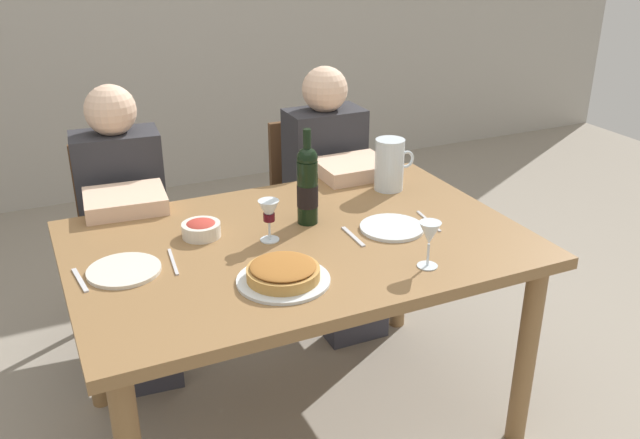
{
  "coord_description": "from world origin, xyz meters",
  "views": [
    {
      "loc": [
        -0.8,
        -1.89,
        1.75
      ],
      "look_at": [
        0.08,
        0.0,
        0.81
      ],
      "focal_mm": 38.3,
      "sensor_mm": 36.0,
      "label": 1
    }
  ],
  "objects_px": {
    "wine_bottle": "(307,185)",
    "dinner_plate_left_setting": "(392,228)",
    "baked_tart": "(283,273)",
    "diner_right": "(335,194)",
    "wine_glass_left_diner": "(430,235)",
    "chair_right": "(314,200)",
    "chair_left": "(124,230)",
    "water_pitcher": "(389,167)",
    "dining_table": "(299,263)",
    "diner_left": "(126,226)",
    "dinner_plate_right_setting": "(124,270)",
    "wine_glass_right_diner": "(269,213)",
    "salad_bowl": "(201,228)"
  },
  "relations": [
    {
      "from": "dining_table",
      "to": "wine_glass_left_diner",
      "type": "relative_size",
      "value": 10.07
    },
    {
      "from": "diner_right",
      "to": "wine_glass_right_diner",
      "type": "bearing_deg",
      "value": 48.55
    },
    {
      "from": "diner_right",
      "to": "chair_left",
      "type": "bearing_deg",
      "value": -16.56
    },
    {
      "from": "dining_table",
      "to": "wine_glass_left_diner",
      "type": "height_order",
      "value": "wine_glass_left_diner"
    },
    {
      "from": "dinner_plate_right_setting",
      "to": "chair_left",
      "type": "bearing_deg",
      "value": 81.83
    },
    {
      "from": "wine_glass_right_diner",
      "to": "diner_left",
      "type": "bearing_deg",
      "value": 120.04
    },
    {
      "from": "wine_bottle",
      "to": "wine_glass_left_diner",
      "type": "relative_size",
      "value": 2.28
    },
    {
      "from": "dinner_plate_left_setting",
      "to": "diner_right",
      "type": "relative_size",
      "value": 0.19
    },
    {
      "from": "dinner_plate_left_setting",
      "to": "water_pitcher",
      "type": "bearing_deg",
      "value": 61.54
    },
    {
      "from": "dining_table",
      "to": "diner_right",
      "type": "distance_m",
      "value": 0.78
    },
    {
      "from": "wine_bottle",
      "to": "chair_right",
      "type": "distance_m",
      "value": 0.94
    },
    {
      "from": "water_pitcher",
      "to": "diner_left",
      "type": "height_order",
      "value": "diner_left"
    },
    {
      "from": "diner_left",
      "to": "salad_bowl",
      "type": "bearing_deg",
      "value": 113.67
    },
    {
      "from": "baked_tart",
      "to": "diner_right",
      "type": "relative_size",
      "value": 0.24
    },
    {
      "from": "wine_bottle",
      "to": "dinner_plate_left_setting",
      "type": "distance_m",
      "value": 0.33
    },
    {
      "from": "wine_bottle",
      "to": "wine_glass_left_diner",
      "type": "height_order",
      "value": "wine_bottle"
    },
    {
      "from": "wine_bottle",
      "to": "chair_left",
      "type": "bearing_deg",
      "value": 123.44
    },
    {
      "from": "baked_tart",
      "to": "dinner_plate_right_setting",
      "type": "bearing_deg",
      "value": 148.25
    },
    {
      "from": "wine_bottle",
      "to": "dinner_plate_left_setting",
      "type": "xyz_separation_m",
      "value": [
        0.24,
        -0.18,
        -0.13
      ]
    },
    {
      "from": "dining_table",
      "to": "diner_left",
      "type": "xyz_separation_m",
      "value": [
        -0.46,
        0.67,
        -0.05
      ]
    },
    {
      "from": "wine_glass_left_diner",
      "to": "wine_glass_right_diner",
      "type": "distance_m",
      "value": 0.53
    },
    {
      "from": "salad_bowl",
      "to": "chair_right",
      "type": "height_order",
      "value": "chair_right"
    },
    {
      "from": "salad_bowl",
      "to": "chair_right",
      "type": "relative_size",
      "value": 0.15
    },
    {
      "from": "water_pitcher",
      "to": "dinner_plate_right_setting",
      "type": "distance_m",
      "value": 1.11
    },
    {
      "from": "dining_table",
      "to": "baked_tart",
      "type": "distance_m",
      "value": 0.32
    },
    {
      "from": "salad_bowl",
      "to": "wine_glass_right_diner",
      "type": "height_order",
      "value": "wine_glass_right_diner"
    },
    {
      "from": "wine_bottle",
      "to": "baked_tart",
      "type": "relative_size",
      "value": 1.22
    },
    {
      "from": "chair_left",
      "to": "diner_left",
      "type": "distance_m",
      "value": 0.26
    },
    {
      "from": "chair_left",
      "to": "diner_right",
      "type": "xyz_separation_m",
      "value": [
        0.89,
        -0.27,
        0.12
      ]
    },
    {
      "from": "dinner_plate_right_setting",
      "to": "diner_left",
      "type": "xyz_separation_m",
      "value": [
        0.11,
        0.66,
        -0.15
      ]
    },
    {
      "from": "water_pitcher",
      "to": "chair_left",
      "type": "height_order",
      "value": "water_pitcher"
    },
    {
      "from": "water_pitcher",
      "to": "diner_right",
      "type": "relative_size",
      "value": 0.18
    },
    {
      "from": "wine_glass_left_diner",
      "to": "dinner_plate_right_setting",
      "type": "xyz_separation_m",
      "value": [
        -0.85,
        0.36,
        -0.1
      ]
    },
    {
      "from": "wine_bottle",
      "to": "dinner_plate_left_setting",
      "type": "relative_size",
      "value": 1.54
    },
    {
      "from": "wine_glass_right_diner",
      "to": "dinner_plate_left_setting",
      "type": "xyz_separation_m",
      "value": [
        0.41,
        -0.1,
        -0.09
      ]
    },
    {
      "from": "wine_glass_right_diner",
      "to": "salad_bowl",
      "type": "bearing_deg",
      "value": 147.69
    },
    {
      "from": "chair_right",
      "to": "dinner_plate_right_setting",
      "type": "bearing_deg",
      "value": 40.52
    },
    {
      "from": "wine_glass_right_diner",
      "to": "chair_left",
      "type": "relative_size",
      "value": 0.16
    },
    {
      "from": "wine_bottle",
      "to": "wine_glass_left_diner",
      "type": "xyz_separation_m",
      "value": [
        0.2,
        -0.46,
        -0.03
      ]
    },
    {
      "from": "chair_left",
      "to": "wine_glass_right_diner",
      "type": "bearing_deg",
      "value": 117.07
    },
    {
      "from": "dining_table",
      "to": "chair_left",
      "type": "distance_m",
      "value": 1.02
    },
    {
      "from": "wine_bottle",
      "to": "diner_left",
      "type": "height_order",
      "value": "diner_left"
    },
    {
      "from": "baked_tart",
      "to": "salad_bowl",
      "type": "bearing_deg",
      "value": 108.16
    },
    {
      "from": "baked_tart",
      "to": "chair_right",
      "type": "relative_size",
      "value": 0.32
    },
    {
      "from": "wine_glass_right_diner",
      "to": "diner_left",
      "type": "height_order",
      "value": "diner_left"
    },
    {
      "from": "baked_tart",
      "to": "wine_glass_left_diner",
      "type": "bearing_deg",
      "value": -12.74
    },
    {
      "from": "chair_right",
      "to": "diner_left",
      "type": "bearing_deg",
      "value": 12.78
    },
    {
      "from": "baked_tart",
      "to": "wine_glass_right_diner",
      "type": "relative_size",
      "value": 1.96
    },
    {
      "from": "dining_table",
      "to": "chair_left",
      "type": "xyz_separation_m",
      "value": [
        -0.44,
        0.9,
        -0.17
      ]
    },
    {
      "from": "diner_left",
      "to": "chair_right",
      "type": "relative_size",
      "value": 1.33
    }
  ]
}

